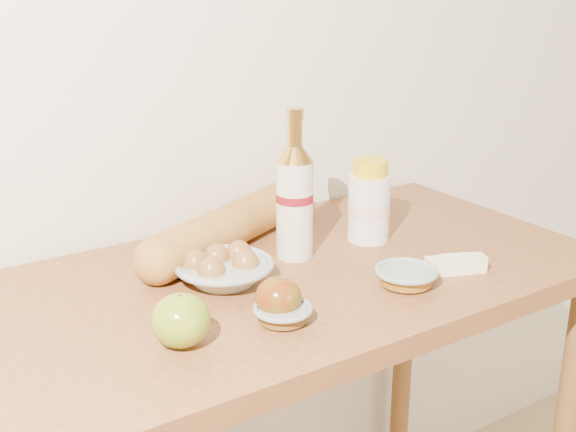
% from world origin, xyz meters
% --- Properties ---
extents(back_wall, '(3.50, 0.02, 2.60)m').
position_xyz_m(back_wall, '(0.00, 1.51, 1.30)').
color(back_wall, beige).
rests_on(back_wall, ground).
extents(table, '(1.20, 0.60, 0.90)m').
position_xyz_m(table, '(0.00, 1.18, 0.78)').
color(table, '#965C30').
rests_on(table, ground).
extents(bourbon_bottle, '(0.09, 0.09, 0.28)m').
position_xyz_m(bourbon_bottle, '(0.07, 1.24, 1.02)').
color(bourbon_bottle, beige).
rests_on(bourbon_bottle, table).
extents(cream_bottle, '(0.09, 0.09, 0.17)m').
position_xyz_m(cream_bottle, '(0.24, 1.23, 0.98)').
color(cream_bottle, silver).
rests_on(cream_bottle, table).
extents(egg_bowl, '(0.18, 0.18, 0.06)m').
position_xyz_m(egg_bowl, '(-0.10, 1.21, 0.93)').
color(egg_bowl, '#8D9A96').
rests_on(egg_bowl, table).
extents(baguette, '(0.50, 0.29, 0.09)m').
position_xyz_m(baguette, '(-0.00, 1.35, 0.94)').
color(baguette, '#BE863A').
rests_on(baguette, table).
extents(apple_yellowgreen, '(0.11, 0.11, 0.08)m').
position_xyz_m(apple_yellowgreen, '(-0.25, 1.04, 0.94)').
color(apple_yellowgreen, '#A09820').
rests_on(apple_yellowgreen, table).
extents(apple_redgreen_front, '(0.08, 0.08, 0.07)m').
position_xyz_m(apple_redgreen_front, '(-0.09, 1.04, 0.93)').
color(apple_redgreen_front, maroon).
rests_on(apple_redgreen_front, table).
extents(sugar_bowl, '(0.12, 0.12, 0.03)m').
position_xyz_m(sugar_bowl, '(-0.09, 1.02, 0.91)').
color(sugar_bowl, gray).
rests_on(sugar_bowl, table).
extents(syrup_bowl, '(0.13, 0.13, 0.03)m').
position_xyz_m(syrup_bowl, '(0.16, 1.02, 0.92)').
color(syrup_bowl, gray).
rests_on(syrup_bowl, table).
extents(butter_stick, '(0.11, 0.07, 0.03)m').
position_xyz_m(butter_stick, '(0.27, 1.01, 0.92)').
color(butter_stick, beige).
rests_on(butter_stick, table).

